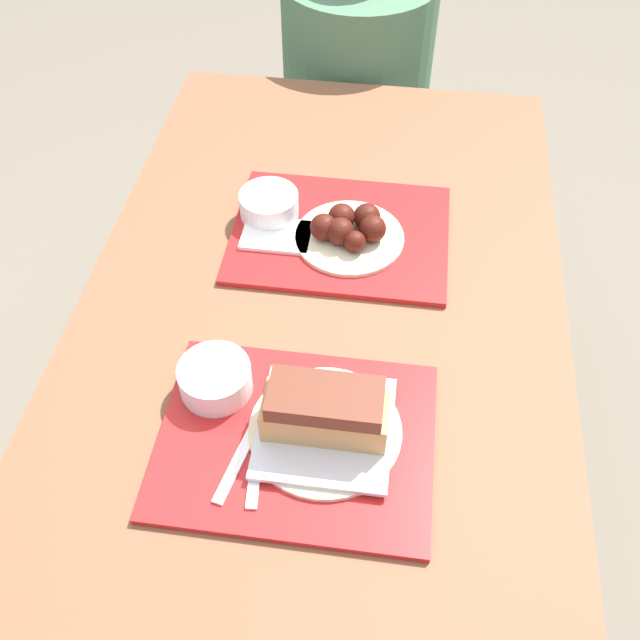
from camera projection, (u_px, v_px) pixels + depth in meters
The scene contains 14 objects.
ground_plane at pixel (317, 531), 1.78m from camera, with size 12.00×12.00×0.00m, color #706656.
picnic_table at pixel (316, 370), 1.27m from camera, with size 0.84×1.56×0.78m.
picnic_bench_far at pixel (362, 171), 2.16m from camera, with size 0.80×0.28×0.42m.
tray_near at pixel (298, 440), 1.05m from camera, with size 0.40×0.32×0.01m.
tray_far at pixel (340, 234), 1.34m from camera, with size 0.40×0.32×0.01m.
bowl_coleslaw_near at pixel (215, 377), 1.08m from camera, with size 0.11×0.11×0.05m.
brisket_sandwich_plate at pixel (325, 418), 1.02m from camera, with size 0.23×0.23×0.10m.
plastic_fork_near at pixel (242, 452), 1.03m from camera, with size 0.05×0.17×0.00m.
plastic_knife_near at pixel (257, 454), 1.02m from camera, with size 0.03×0.17×0.00m.
condiment_packet at pixel (296, 396), 1.09m from camera, with size 0.04×0.03×0.01m.
bowl_coleslaw_far at pixel (269, 204), 1.35m from camera, with size 0.11×0.11×0.05m.
wings_plate_far at pixel (349, 229), 1.31m from camera, with size 0.20×0.20×0.06m.
napkin_far at pixel (276, 235), 1.33m from camera, with size 0.13×0.09×0.01m.
person_seated_across at pixel (357, 65), 1.90m from camera, with size 0.40×0.40×0.69m.
Camera 1 is at (0.11, -0.76, 1.69)m, focal length 40.00 mm.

